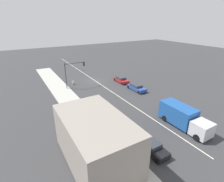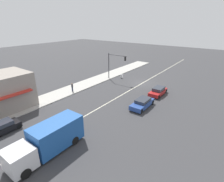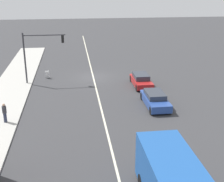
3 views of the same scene
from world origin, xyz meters
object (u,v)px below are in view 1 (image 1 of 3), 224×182
(pedestrian, at_px, (83,104))
(delivery_truck, at_px, (183,117))
(hatchback_red, at_px, (121,80))
(coupe_blue, at_px, (137,87))
(suv_black, at_px, (151,146))
(traffic_signal_main, at_px, (72,71))
(warning_aframe_sign, at_px, (73,83))

(pedestrian, bearing_deg, delivery_truck, 130.62)
(hatchback_red, height_order, coupe_blue, hatchback_red)
(pedestrian, relative_size, suv_black, 0.37)
(hatchback_red, height_order, suv_black, hatchback_red)
(delivery_truck, xyz_separation_m, suv_black, (7.20, 1.59, -0.84))
(traffic_signal_main, relative_size, suv_black, 1.30)
(coupe_blue, bearing_deg, delivery_truck, 78.65)
(pedestrian, bearing_deg, suv_black, 102.50)
(delivery_truck, relative_size, suv_black, 1.74)
(warning_aframe_sign, xyz_separation_m, delivery_truck, (-7.65, 24.21, 1.04))
(suv_black, distance_m, coupe_blue, 18.48)
(coupe_blue, bearing_deg, suv_black, 57.25)
(traffic_signal_main, relative_size, pedestrian, 3.49)
(pedestrian, relative_size, warning_aframe_sign, 1.91)
(traffic_signal_main, height_order, hatchback_red, traffic_signal_main)
(warning_aframe_sign, bearing_deg, suv_black, 91.00)
(pedestrian, relative_size, coupe_blue, 0.35)
(hatchback_red, bearing_deg, suv_black, 65.07)
(delivery_truck, bearing_deg, suv_black, 12.45)
(warning_aframe_sign, distance_m, delivery_truck, 25.41)
(pedestrian, height_order, delivery_truck, delivery_truck)
(hatchback_red, distance_m, suv_black, 23.72)
(traffic_signal_main, xyz_separation_m, coupe_blue, (-11.12, 8.23, -3.26))
(suv_black, xyz_separation_m, coupe_blue, (-10.00, -15.54, 0.01))
(hatchback_red, bearing_deg, coupe_blue, 90.00)
(traffic_signal_main, xyz_separation_m, hatchback_red, (-11.12, 2.26, -3.27))
(warning_aframe_sign, relative_size, hatchback_red, 0.19)
(pedestrian, relative_size, delivery_truck, 0.21)
(traffic_signal_main, distance_m, hatchback_red, 11.81)
(traffic_signal_main, bearing_deg, warning_aframe_sign, -108.42)
(hatchback_red, bearing_deg, delivery_truck, 82.00)
(warning_aframe_sign, bearing_deg, hatchback_red, 157.72)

